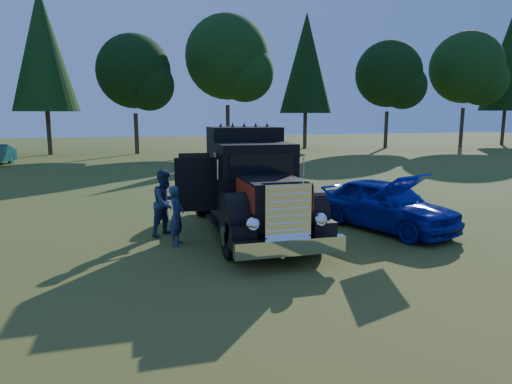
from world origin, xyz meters
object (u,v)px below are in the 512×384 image
object	(u,v)px
spectator_near	(177,216)
diamond_t_truck	(251,189)
spectator_far	(166,203)
hotrod_coupe	(386,204)

from	to	relation	value
spectator_near	diamond_t_truck	bearing A→B (deg)	-50.96
diamond_t_truck	spectator_far	size ratio (longest dim) A/B	3.85
diamond_t_truck	hotrod_coupe	world-z (taller)	diamond_t_truck
hotrod_coupe	spectator_near	xyz separation A→B (m)	(-6.10, -0.05, 0.03)
spectator_near	spectator_far	distance (m)	1.08
spectator_near	spectator_far	xyz separation A→B (m)	(-0.19, 1.06, 0.15)
diamond_t_truck	spectator_near	size ratio (longest dim) A/B	4.59
diamond_t_truck	hotrod_coupe	distance (m)	4.01
hotrod_coupe	spectator_far	distance (m)	6.38
hotrod_coupe	spectator_far	world-z (taller)	hotrod_coupe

